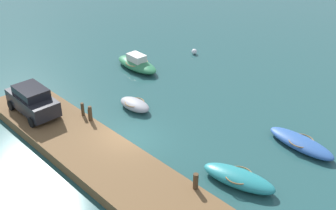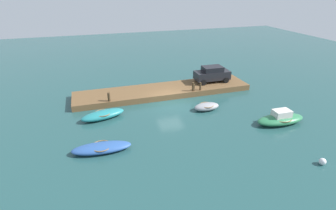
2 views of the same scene
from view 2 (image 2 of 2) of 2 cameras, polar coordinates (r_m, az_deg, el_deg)
ground_plane at (r=26.55m, az=0.57°, el=0.61°), size 84.00×84.00×0.00m
dock_platform at (r=28.57m, az=-0.94°, el=3.07°), size 18.88×3.84×0.60m
dinghy_grey at (r=25.07m, az=8.34°, el=-0.33°), size 2.51×1.37×0.67m
motorboat_green at (r=24.34m, az=23.13°, el=-2.72°), size 4.37×1.84×1.24m
rowboat_blue at (r=19.47m, az=-14.14°, el=-8.95°), size 4.24×1.67×0.61m
rowboat_teal at (r=23.90m, az=-13.88°, el=-2.06°), size 4.07×2.24×0.73m
mooring_post_west at (r=28.01m, az=6.99°, el=4.02°), size 0.20×0.20×0.85m
mooring_post_mid_west at (r=27.76m, az=5.62°, el=3.74°), size 0.19×0.19×0.71m
mooring_post_mid_east at (r=27.68m, az=5.42°, el=3.95°), size 0.22×0.22×0.96m
mooring_post_east at (r=25.78m, az=-12.64°, el=1.70°), size 0.26×0.26×0.85m
parked_car at (r=30.56m, az=9.50°, el=6.64°), size 3.98×1.98×1.79m
marker_buoy at (r=20.44m, az=30.39°, el=-10.49°), size 0.46×0.46×0.46m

